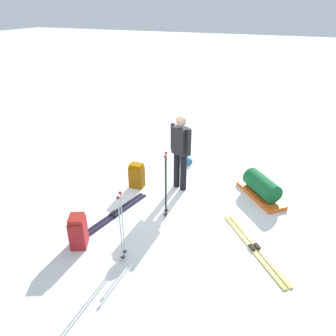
{
  "coord_description": "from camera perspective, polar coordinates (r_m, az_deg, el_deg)",
  "views": [
    {
      "loc": [
        -5.56,
        -2.33,
        3.78
      ],
      "look_at": [
        0.0,
        0.0,
        0.7
      ],
      "focal_mm": 34.95,
      "sensor_mm": 36.0,
      "label": 1
    }
  ],
  "objects": [
    {
      "name": "ski_poles_planted_far",
      "position": [
        6.15,
        -0.39,
        -2.52
      ],
      "size": [
        0.21,
        0.11,
        1.34
      ],
      "color": "black",
      "rests_on": "ground_plane"
    },
    {
      "name": "gear_sled",
      "position": [
        7.28,
        15.97,
        -3.31
      ],
      "size": [
        1.24,
        1.18,
        0.49
      ],
      "color": "orange",
      "rests_on": "ground_plane"
    },
    {
      "name": "ski_poles_planted_near",
      "position": [
        5.23,
        -8.15,
        -9.55
      ],
      "size": [
        0.2,
        0.11,
        1.23
      ],
      "color": "#AEB7BD",
      "rests_on": "ground_plane"
    },
    {
      "name": "ground_plane",
      "position": [
        7.11,
        0.0,
        -5.03
      ],
      "size": [
        80.0,
        80.0,
        0.0
      ],
      "primitive_type": "plane",
      "color": "white"
    },
    {
      "name": "ski_pair_far",
      "position": [
        6.63,
        -9.27,
        -7.99
      ],
      "size": [
        1.83,
        0.54,
        0.05
      ],
      "color": "black",
      "rests_on": "ground_plane"
    },
    {
      "name": "skier_standing",
      "position": [
        7.02,
        2.19,
        3.32
      ],
      "size": [
        0.34,
        0.53,
        1.7
      ],
      "color": "black",
      "rests_on": "ground_plane"
    },
    {
      "name": "sleeping_mat_rolled",
      "position": [
        8.64,
        3.06,
        1.74
      ],
      "size": [
        0.53,
        0.5,
        0.18
      ],
      "primitive_type": "cylinder",
      "rotation": [
        0.0,
        1.57,
        0.71
      ],
      "color": "teal",
      "rests_on": "ground_plane"
    },
    {
      "name": "backpack_bright",
      "position": [
        7.39,
        -5.48,
        -1.35
      ],
      "size": [
        0.25,
        0.33,
        0.57
      ],
      "color": "#8E530A",
      "rests_on": "ground_plane"
    },
    {
      "name": "backpack_large_dark",
      "position": [
        5.86,
        -15.41,
        -10.61
      ],
      "size": [
        0.4,
        0.38,
        0.6
      ],
      "color": "maroon",
      "rests_on": "ground_plane"
    },
    {
      "name": "ski_pair_near",
      "position": [
        5.95,
        14.81,
        -13.27
      ],
      "size": [
        1.56,
        1.37,
        0.05
      ],
      "color": "gold",
      "rests_on": "ground_plane"
    }
  ]
}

